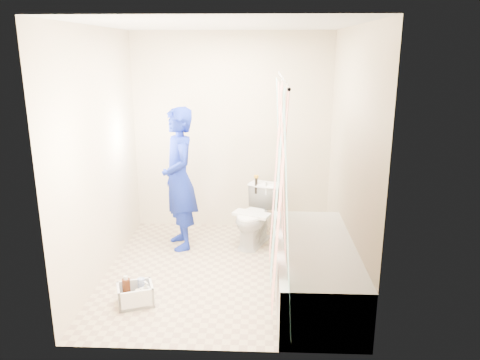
{
  "coord_description": "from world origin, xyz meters",
  "views": [
    {
      "loc": [
        0.34,
        -4.33,
        2.2
      ],
      "look_at": [
        0.14,
        0.24,
        0.91
      ],
      "focal_mm": 35.0,
      "sensor_mm": 36.0,
      "label": 1
    }
  ],
  "objects_px": {
    "bathtub": "(314,268)",
    "cleaning_caddy": "(137,295)",
    "toilet": "(255,216)",
    "plumber": "(179,179)"
  },
  "relations": [
    {
      "from": "plumber",
      "to": "cleaning_caddy",
      "type": "height_order",
      "value": "plumber"
    },
    {
      "from": "bathtub",
      "to": "cleaning_caddy",
      "type": "relative_size",
      "value": 4.73
    },
    {
      "from": "bathtub",
      "to": "toilet",
      "type": "xyz_separation_m",
      "value": [
        -0.55,
        1.15,
        0.07
      ]
    },
    {
      "from": "bathtub",
      "to": "cleaning_caddy",
      "type": "xyz_separation_m",
      "value": [
        -1.59,
        -0.24,
        -0.18
      ]
    },
    {
      "from": "bathtub",
      "to": "cleaning_caddy",
      "type": "height_order",
      "value": "bathtub"
    },
    {
      "from": "toilet",
      "to": "plumber",
      "type": "bearing_deg",
      "value": -150.54
    },
    {
      "from": "bathtub",
      "to": "plumber",
      "type": "xyz_separation_m",
      "value": [
        -1.4,
        1.05,
        0.53
      ]
    },
    {
      "from": "toilet",
      "to": "plumber",
      "type": "height_order",
      "value": "plumber"
    },
    {
      "from": "toilet",
      "to": "cleaning_caddy",
      "type": "bearing_deg",
      "value": -103.78
    },
    {
      "from": "toilet",
      "to": "cleaning_caddy",
      "type": "relative_size",
      "value": 1.83
    }
  ]
}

